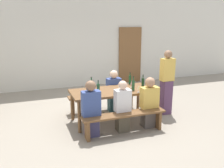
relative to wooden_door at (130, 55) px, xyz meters
name	(u,v)px	position (x,y,z in m)	size (l,w,h in m)	color
ground_plane	(112,120)	(-1.97, -3.35, -1.05)	(24.00, 24.00, 0.00)	gray
back_wall	(78,42)	(-1.97, 0.14, 0.55)	(14.00, 0.20, 3.20)	silver
wooden_door	(130,55)	(0.00, 0.00, 0.00)	(0.90, 0.06, 2.10)	brown
tasting_table	(112,93)	(-1.97, -3.35, -0.38)	(1.89, 0.88, 0.75)	brown
bench_near	(124,118)	(-1.97, -4.10, -0.70)	(1.79, 0.30, 0.45)	brown
bench_far	(102,98)	(-1.97, -2.61, -0.70)	(1.79, 0.30, 0.45)	brown
wine_bottle_0	(143,83)	(-1.19, -3.38, -0.18)	(0.06, 0.06, 0.32)	#143319
wine_bottle_1	(133,85)	(-1.51, -3.53, -0.18)	(0.07, 0.07, 0.34)	#234C2D
wine_bottle_2	(130,80)	(-1.34, -2.97, -0.18)	(0.07, 0.07, 0.31)	#194723
wine_bottle_3	(89,91)	(-2.58, -3.64, -0.19)	(0.08, 0.08, 0.31)	#234C2D
wine_bottle_4	(98,89)	(-2.36, -3.55, -0.18)	(0.07, 0.07, 0.32)	#234C2D
wine_bottle_5	(92,86)	(-2.43, -3.27, -0.17)	(0.08, 0.08, 0.34)	#194723
wine_glass_0	(83,92)	(-2.73, -3.65, -0.18)	(0.07, 0.07, 0.17)	silver
wine_glass_1	(139,87)	(-1.46, -3.72, -0.18)	(0.08, 0.08, 0.17)	silver
wine_glass_2	(132,83)	(-1.44, -3.30, -0.18)	(0.07, 0.07, 0.17)	silver
seated_guest_near_0	(91,110)	(-2.63, -3.95, -0.49)	(0.37, 0.24, 1.17)	#3C3A60
seated_guest_near_1	(122,107)	(-1.95, -3.95, -0.52)	(0.34, 0.24, 1.11)	#4B4335
seated_guest_near_2	(149,103)	(-1.31, -3.95, -0.51)	(0.39, 0.24, 1.13)	#524945
seated_guest_far_0	(114,92)	(-1.70, -2.76, -0.53)	(0.37, 0.24, 1.09)	#2E545B
standing_host	(167,83)	(-0.52, -3.38, -0.25)	(0.32, 0.24, 1.62)	#573759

